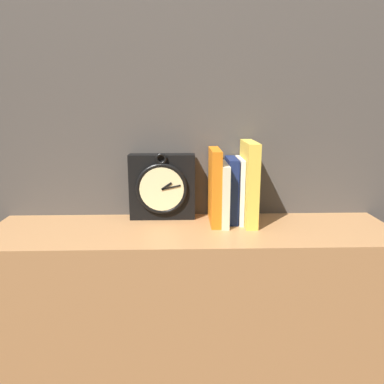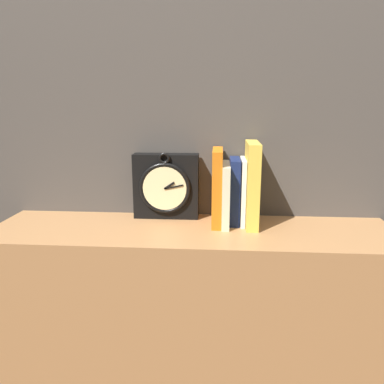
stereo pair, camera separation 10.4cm
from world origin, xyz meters
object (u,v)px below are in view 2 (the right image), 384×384
at_px(book_slot1_cream, 226,194).
at_px(clock, 166,186).
at_px(book_slot0_orange, 217,187).
at_px(book_slot4_yellow, 252,184).
at_px(book_slot2_navy, 234,191).
at_px(book_slot3_white, 243,191).

bearing_deg(book_slot1_cream, clock, 166.02).
relative_size(book_slot0_orange, book_slot4_yellow, 0.91).
bearing_deg(clock, book_slot0_orange, -15.06).
relative_size(clock, book_slot2_navy, 1.08).
distance_m(book_slot2_navy, book_slot3_white, 0.02).
relative_size(book_slot3_white, book_slot4_yellow, 0.79).
height_order(clock, book_slot4_yellow, book_slot4_yellow).
relative_size(book_slot1_cream, book_slot3_white, 0.93).
bearing_deg(book_slot4_yellow, book_slot3_white, 146.58).
relative_size(clock, book_slot1_cream, 1.16).
bearing_deg(book_slot1_cream, book_slot2_navy, 33.76).
xyz_separation_m(book_slot2_navy, book_slot3_white, (0.02, -0.00, 0.00)).
xyz_separation_m(book_slot0_orange, book_slot1_cream, (0.03, -0.00, -0.02)).
relative_size(book_slot0_orange, book_slot1_cream, 1.23).
height_order(book_slot0_orange, book_slot3_white, book_slot0_orange).
xyz_separation_m(book_slot3_white, book_slot4_yellow, (0.02, -0.02, 0.03)).
bearing_deg(book_slot3_white, book_slot4_yellow, -33.42).
distance_m(clock, book_slot3_white, 0.24).
distance_m(clock, book_slot4_yellow, 0.26).
bearing_deg(book_slot3_white, book_slot1_cream, -163.83).
height_order(book_slot2_navy, book_slot3_white, same).
distance_m(book_slot0_orange, book_slot4_yellow, 0.10).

